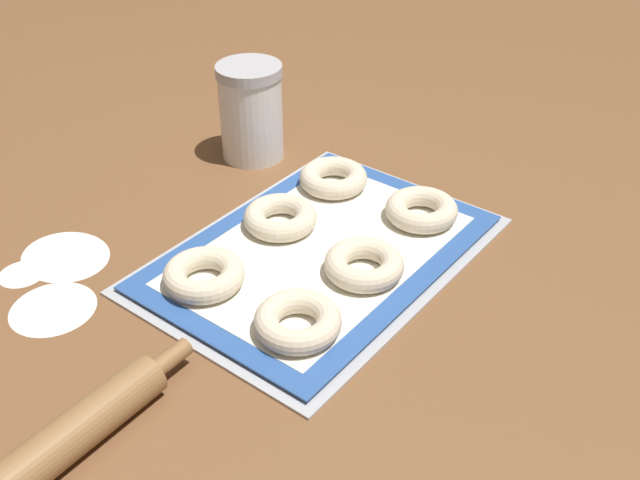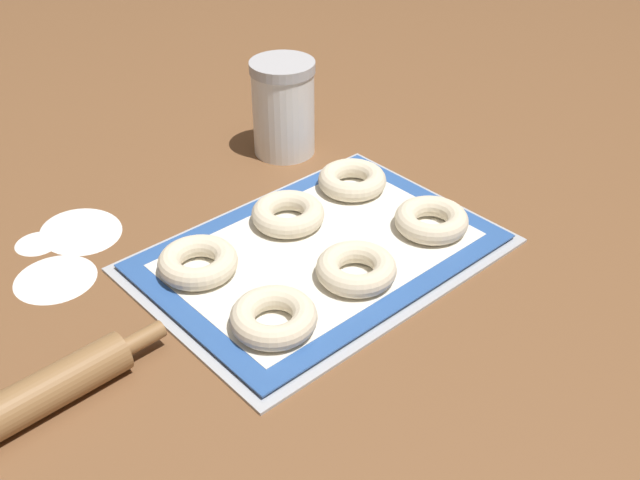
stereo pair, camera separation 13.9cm
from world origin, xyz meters
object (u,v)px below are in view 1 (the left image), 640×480
flour_canister (251,112)px  bagel_front_left (298,321)px  baking_tray (320,254)px  rolling_pin (28,469)px  bagel_front_center (364,264)px  bagel_back_right (333,178)px  bagel_back_center (280,217)px  bagel_back_left (204,275)px  bagel_front_right (421,210)px

flour_canister → bagel_front_left: bearing=-131.4°
baking_tray → bagel_front_left: size_ratio=4.58×
bagel_front_left → rolling_pin: (-0.30, 0.07, -0.00)m
bagel_front_center → bagel_front_left: bearing=-179.0°
bagel_front_left → bagel_back_right: bearing=29.8°
bagel_back_center → bagel_back_right: same height
bagel_back_center → flour_canister: size_ratio=0.66×
baking_tray → bagel_back_left: size_ratio=4.58×
bagel_back_left → flour_canister: 0.35m
bagel_front_center → rolling_pin: size_ratio=0.25×
bagel_back_center → bagel_back_right: bearing=3.0°
baking_tray → bagel_front_center: (-0.01, -0.08, 0.02)m
bagel_front_center → bagel_back_right: bearing=47.2°
baking_tray → rolling_pin: size_ratio=1.13×
bagel_back_left → bagel_back_center: same height
flour_canister → rolling_pin: (-0.59, -0.26, -0.05)m
bagel_front_right → rolling_pin: size_ratio=0.25×
bagel_back_left → bagel_front_right: bearing=-24.7°
bagel_back_center → bagel_back_right: size_ratio=1.00×
bagel_front_right → bagel_back_center: 0.19m
baking_tray → bagel_front_right: bearing=-24.7°
bagel_front_center → bagel_back_center: same height
baking_tray → bagel_front_center: bagel_front_center is taller
bagel_front_left → flour_canister: size_ratio=0.66×
rolling_pin → baking_tray: bearing=1.2°
bagel_back_right → rolling_pin: (-0.58, -0.09, -0.00)m
bagel_front_left → bagel_back_left: size_ratio=1.00×
bagel_front_left → bagel_back_center: 0.21m
bagel_back_left → flour_canister: size_ratio=0.66×
bagel_front_left → flour_canister: 0.44m
bagel_back_left → rolling_pin: (-0.30, -0.08, -0.00)m
bagel_front_left → flour_canister: (0.29, 0.33, 0.05)m
bagel_back_left → bagel_back_right: 0.28m
bagel_front_left → bagel_back_right: (0.28, 0.16, 0.00)m
bagel_back_right → rolling_pin: rolling_pin is taller
rolling_pin → bagel_back_left: bearing=14.2°
bagel_front_center → bagel_back_center: size_ratio=1.00×
bagel_front_left → bagel_back_right: size_ratio=1.00×
bagel_front_right → bagel_back_center: size_ratio=1.00×
baking_tray → flour_canister: (0.15, 0.25, 0.07)m
bagel_back_center → flour_canister: bearing=51.4°
bagel_back_right → rolling_pin: size_ratio=0.25×
bagel_back_center → bagel_front_center: bearing=-96.5°
bagel_front_right → bagel_front_center: bearing=-176.4°
bagel_back_left → bagel_back_right: (0.28, 0.02, 0.00)m
rolling_pin → bagel_front_right: bearing=-5.5°
bagel_back_center → flour_canister: 0.23m
flour_canister → rolling_pin: 0.65m
bagel_back_left → baking_tray: bearing=-24.7°
baking_tray → flour_canister: 0.30m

